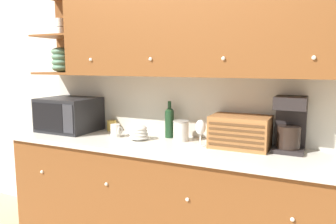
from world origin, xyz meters
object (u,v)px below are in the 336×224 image
object	(u,v)px
microwave	(69,114)
mug	(116,131)
bread_box	(240,132)
coffee_maker	(290,124)
mug_blue_second	(112,126)
wine_glass	(201,128)
storage_canister	(181,131)
bowl_stack_on_counter	(139,133)
wine_bottle	(170,121)

from	to	relation	value
microwave	mug	world-z (taller)	microwave
microwave	bread_box	distance (m)	1.58
coffee_maker	mug_blue_second	bearing A→B (deg)	177.92
wine_glass	coffee_maker	size ratio (longest dim) A/B	0.51
mug_blue_second	storage_canister	xyz separation A→B (m)	(0.74, -0.10, 0.03)
storage_canister	bowl_stack_on_counter	bearing A→B (deg)	-160.36
microwave	bowl_stack_on_counter	size ratio (longest dim) A/B	3.02
wine_glass	mug_blue_second	bearing A→B (deg)	168.79
bread_box	wine_bottle	bearing A→B (deg)	172.64
storage_canister	wine_glass	distance (m)	0.22
mug_blue_second	bread_box	size ratio (longest dim) A/B	0.23
mug_blue_second	bread_box	distance (m)	1.23
bread_box	coffee_maker	bearing A→B (deg)	8.17
bowl_stack_on_counter	wine_bottle	xyz separation A→B (m)	(0.19, 0.19, 0.08)
microwave	bread_box	bearing A→B (deg)	2.28
coffee_maker	microwave	bearing A→B (deg)	-176.67
mug	storage_canister	xyz separation A→B (m)	(0.56, 0.10, 0.03)
microwave	wine_bottle	distance (m)	0.97
bowl_stack_on_counter	wine_glass	bearing A→B (deg)	3.04
mug_blue_second	wine_glass	size ratio (longest dim) A/B	0.49
microwave	mug_blue_second	distance (m)	0.41
mug	coffee_maker	world-z (taller)	coffee_maker
mug	bread_box	size ratio (longest dim) A/B	0.25
microwave	mug_blue_second	xyz separation A→B (m)	(0.36, 0.17, -0.11)
wine_bottle	storage_canister	size ratio (longest dim) A/B	1.89
mug_blue_second	storage_canister	distance (m)	0.75
bowl_stack_on_counter	bread_box	bearing A→B (deg)	7.71
coffee_maker	bowl_stack_on_counter	bearing A→B (deg)	-172.15
wine_glass	wine_bottle	bearing A→B (deg)	154.38
wine_bottle	bread_box	xyz separation A→B (m)	(0.61, -0.08, -0.02)
bowl_stack_on_counter	bread_box	xyz separation A→B (m)	(0.80, 0.11, 0.06)
mug_blue_second	mug	xyz separation A→B (m)	(0.18, -0.20, 0.01)
microwave	wine_glass	size ratio (longest dim) A/B	2.47
mug	storage_canister	world-z (taller)	storage_canister
bowl_stack_on_counter	coffee_maker	xyz separation A→B (m)	(1.14, 0.16, 0.14)
mug_blue_second	bowl_stack_on_counter	distance (m)	0.47
microwave	wine_glass	bearing A→B (deg)	-0.81
microwave	mug	distance (m)	0.55
bowl_stack_on_counter	wine_bottle	distance (m)	0.28
wine_glass	storage_canister	bearing A→B (deg)	155.99
wine_bottle	storage_canister	xyz separation A→B (m)	(0.14, -0.07, -0.06)
storage_canister	coffee_maker	world-z (taller)	coffee_maker
mug	wine_bottle	size ratio (longest dim) A/B	0.35
storage_canister	bread_box	size ratio (longest dim) A/B	0.39
storage_canister	wine_bottle	bearing A→B (deg)	152.11
bread_box	coffee_maker	distance (m)	0.35
mug_blue_second	bowl_stack_on_counter	size ratio (longest dim) A/B	0.59
microwave	wine_glass	distance (m)	1.30
microwave	coffee_maker	size ratio (longest dim) A/B	1.26
microwave	wine_glass	world-z (taller)	microwave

